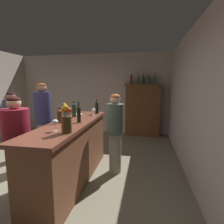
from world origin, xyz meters
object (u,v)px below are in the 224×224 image
object	(u,v)px
display_bottle_right	(155,79)
patron_redhead	(13,124)
display_bottle_center	(143,79)
bar_counter	(72,152)
display_bottle_left	(131,79)
wine_bottle_riesling	(60,116)
wine_glass_mid	(55,122)
wine_bottle_rose	(79,113)
display_bottle_midright	(149,79)
wine_bottle_syrah	(97,107)
wine_glass_front	(94,110)
cheese_plate	(78,114)
display_cabinet	(142,109)
wine_bottle_pinot	(74,109)
bartender	(115,130)
flower_arrangement	(66,120)
patron_in_grey	(17,142)
display_bottle_midleft	(138,80)
patron_near_entrance	(44,120)

from	to	relation	value
display_bottle_right	patron_redhead	xyz separation A→B (m)	(-3.08, -2.50, -1.00)
display_bottle_center	display_bottle_right	bearing A→B (deg)	0.00
bar_counter	display_bottle_left	xyz separation A→B (m)	(0.74, 3.11, 1.30)
bar_counter	wine_bottle_riesling	world-z (taller)	wine_bottle_riesling
wine_glass_mid	wine_bottle_rose	bearing A→B (deg)	79.04
display_bottle_midright	wine_bottle_syrah	bearing A→B (deg)	-116.76
wine_glass_front	cheese_plate	distance (m)	0.35
wine_bottle_riesling	display_bottle_midright	bearing A→B (deg)	65.58
wine_glass_front	display_bottle_center	distance (m)	2.65
wine_glass_mid	patron_redhead	bearing A→B (deg)	143.99
display_bottle_right	display_cabinet	bearing A→B (deg)	180.00
wine_bottle_pinot	cheese_plate	xyz separation A→B (m)	(-0.02, 0.26, -0.14)
patron_redhead	bartender	xyz separation A→B (m)	(2.26, -0.12, 0.00)
flower_arrangement	display_bottle_right	world-z (taller)	display_bottle_right
wine_bottle_syrah	display_bottle_right	xyz separation A→B (m)	(1.30, 2.18, 0.64)
wine_bottle_rose	wine_bottle_syrah	bearing A→B (deg)	86.75
wine_bottle_riesling	patron_in_grey	world-z (taller)	patron_in_grey
display_bottle_midright	wine_bottle_pinot	bearing A→B (deg)	-118.63
wine_glass_front	bartender	size ratio (longest dim) A/B	0.09
wine_glass_front	display_bottle_left	distance (m)	2.54
cheese_plate	display_bottle_center	distance (m)	2.80
wine_bottle_syrah	display_bottle_left	size ratio (longest dim) A/B	0.92
display_cabinet	wine_glass_front	distance (m)	2.57
wine_glass_front	display_bottle_left	size ratio (longest dim) A/B	0.41
wine_bottle_rose	display_bottle_midright	world-z (taller)	display_bottle_midright
wine_bottle_riesling	wine_bottle_pinot	world-z (taller)	wine_bottle_pinot
wine_glass_mid	display_bottle_left	world-z (taller)	display_bottle_left
wine_bottle_syrah	wine_bottle_riesling	xyz separation A→B (m)	(-0.35, -1.01, -0.02)
display_bottle_center	patron_redhead	bearing A→B (deg)	-137.35
wine_bottle_rose	display_bottle_center	size ratio (longest dim) A/B	1.10
display_bottle_midleft	wine_bottle_rose	bearing A→B (deg)	-104.70
bar_counter	wine_bottle_syrah	distance (m)	1.16
wine_glass_mid	wine_bottle_syrah	bearing A→B (deg)	83.74
display_bottle_midleft	wine_bottle_syrah	bearing A→B (deg)	-109.24
wine_glass_front	bartender	xyz separation A→B (m)	(0.48, -0.24, -0.32)
display_bottle_right	display_bottle_center	bearing A→B (deg)	180.00
bar_counter	display_bottle_midright	bearing A→B (deg)	67.49
wine_glass_mid	patron_near_entrance	world-z (taller)	patron_near_entrance
cheese_plate	display_bottle_midright	world-z (taller)	display_bottle_midright
display_bottle_midleft	display_bottle_right	bearing A→B (deg)	-0.00
wine_bottle_pinot	display_bottle_right	bearing A→B (deg)	58.14
display_cabinet	patron_in_grey	distance (m)	3.98
wine_bottle_rose	display_bottle_midleft	world-z (taller)	display_bottle_midleft
bartender	display_bottle_center	bearing A→B (deg)	-92.92
bar_counter	display_cabinet	world-z (taller)	display_cabinet
wine_bottle_riesling	display_bottle_midright	world-z (taller)	display_bottle_midright
display_bottle_midright	bartender	world-z (taller)	display_bottle_midright
display_bottle_midleft	patron_in_grey	xyz separation A→B (m)	(-1.63, -3.55, -1.00)
display_bottle_right	flower_arrangement	bearing A→B (deg)	-108.96
display_cabinet	wine_bottle_riesling	bearing A→B (deg)	-111.85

